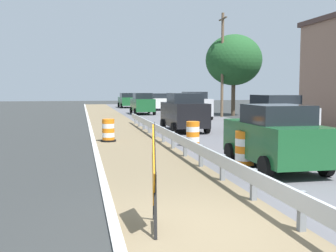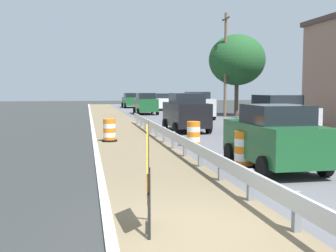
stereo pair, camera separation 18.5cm
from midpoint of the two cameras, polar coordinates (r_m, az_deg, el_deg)
ground_plane at (r=7.34m, az=2.55°, el=-14.21°), size 160.00×160.00×0.00m
median_dirt_strip at (r=7.44m, az=5.62°, el=-13.92°), size 3.20×120.00×0.01m
curb_near_edge at (r=7.14m, az=-7.96°, el=-14.77°), size 0.20×120.00×0.11m
guardrail_median at (r=9.20m, az=10.81°, el=-6.95°), size 0.18×42.36×0.71m
warning_sign_diamond at (r=7.14m, az=-2.70°, el=-6.16°), size 0.25×1.49×1.88m
traffic_barrel_nearest at (r=13.01m, az=10.13°, el=-3.40°), size 0.73×0.73×1.14m
traffic_barrel_close at (r=17.43m, az=3.15°, el=-1.29°), size 0.70×0.70×1.07m
traffic_barrel_mid at (r=19.31m, az=-8.52°, el=-0.74°), size 0.71×0.71×1.05m
car_lead_near_lane at (r=54.25m, az=-5.83°, el=3.55°), size 2.08×4.59×1.92m
car_trailing_near_lane at (r=33.80m, az=3.56°, el=2.87°), size 2.20×4.62×2.21m
car_lead_far_lane at (r=12.91m, az=14.12°, el=-1.46°), size 2.03×4.09×1.96m
car_mid_far_lane at (r=47.90m, az=-1.37°, el=3.38°), size 2.03×4.43×1.93m
car_trailing_far_lane at (r=40.00m, az=-3.70°, el=3.11°), size 2.06×4.39×2.05m
car_distant_a at (r=20.95m, az=14.47°, el=1.25°), size 2.28×4.55×2.14m
car_distant_b at (r=23.67m, az=2.02°, el=1.90°), size 2.17×4.14×2.20m
utility_pole_mid at (r=36.35m, az=7.37°, el=8.55°), size 0.24×1.80×8.93m
tree_roadside at (r=38.05m, az=8.93°, el=8.98°), size 5.06×5.06×7.31m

